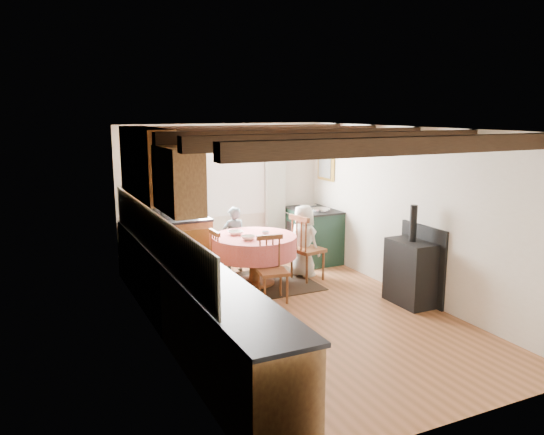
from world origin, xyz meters
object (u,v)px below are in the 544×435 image
dining_table (254,261)px  cast_iron_stove (412,255)px  cup (266,234)px  chair_near (273,270)px  chair_right (308,247)px  aga_range (314,234)px  child_far (234,239)px  chair_left (205,262)px  child_right (304,241)px

dining_table → cast_iron_stove: 2.33m
dining_table → cup: (0.10, -0.18, 0.43)m
cast_iron_stove → cup: cast_iron_stove is taller
chair_near → chair_right: bearing=45.0°
aga_range → child_far: 1.52m
chair_left → child_right: child_right is taller
chair_right → cup: 0.82m
aga_range → child_right: size_ratio=0.88×
chair_near → child_far: (0.03, 1.56, 0.08)m
child_far → cup: child_far is taller
dining_table → chair_right: (0.87, -0.10, 0.14)m
chair_right → child_right: size_ratio=0.90×
chair_near → child_right: bearing=50.7°
chair_right → cup: bearing=84.0°
aga_range → child_right: child_right is taller
aga_range → cast_iron_stove: size_ratio=0.74×
chair_near → chair_right: chair_right is taller
chair_near → chair_left: size_ratio=1.02×
chair_left → aga_range: size_ratio=0.88×
chair_right → cast_iron_stove: (0.74, -1.56, 0.17)m
cast_iron_stove → child_far: bearing=123.6°
dining_table → chair_left: size_ratio=1.41×
chair_left → cup: bearing=74.8°
chair_right → cup: chair_right is taller
dining_table → chair_near: 0.77m
cast_iron_stove → chair_near: bearing=151.9°
chair_right → aga_range: size_ratio=1.02×
chair_near → child_right: size_ratio=0.79×
aga_range → chair_left: bearing=-161.3°
chair_left → cast_iron_stove: 2.93m
dining_table → aga_range: bearing=28.5°
chair_left → child_far: child_far is taller
cast_iron_stove → child_far: cast_iron_stove is taller
chair_near → child_far: 1.56m
chair_near → cast_iron_stove: 1.90m
child_right → cup: bearing=88.7°
chair_left → chair_right: 1.64m
chair_left → chair_right: size_ratio=0.87×
dining_table → chair_right: 0.88m
chair_left → chair_right: bearing=84.2°
child_far → child_right: 1.16m
child_right → chair_near: bearing=112.6°
child_right → child_far: bearing=32.7°
child_right → aga_range: bearing=-58.7°
aga_range → cup: size_ratio=9.84×
dining_table → aga_range: (1.49, 0.81, 0.09)m
aga_range → child_right: bearing=-129.5°
chair_right → chair_near: bearing=114.0°
chair_right → aga_range: (0.63, 0.91, -0.05)m
chair_left → child_right: (1.65, 0.03, 0.13)m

